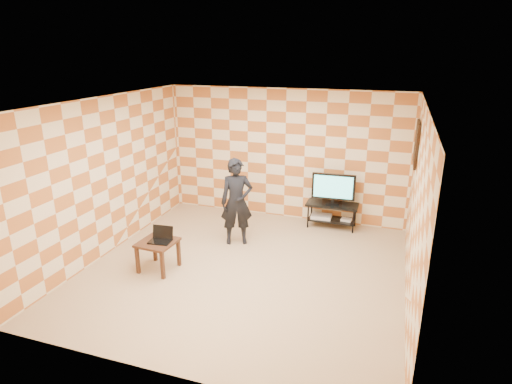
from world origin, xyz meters
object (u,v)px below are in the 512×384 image
tv_stand (332,210)px  side_table (158,246)px  person (237,202)px  tv (333,187)px

tv_stand → side_table: size_ratio=1.70×
tv_stand → person: size_ratio=0.63×
tv → side_table: size_ratio=1.42×
tv_stand → person: bearing=-140.5°
tv → person: person is taller
tv_stand → person: (-1.55, -1.28, 0.43)m
side_table → person: bearing=58.3°
person → tv_stand: bearing=15.0°
side_table → person: person is taller
side_table → person: size_ratio=0.37×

